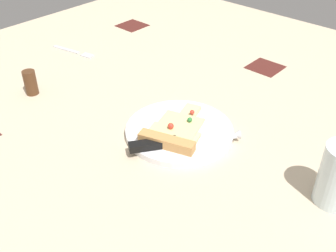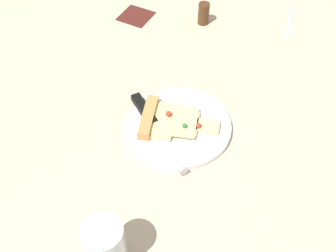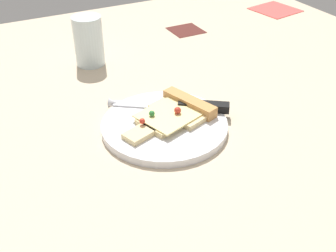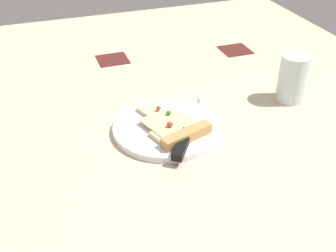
{
  "view_description": "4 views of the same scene",
  "coord_description": "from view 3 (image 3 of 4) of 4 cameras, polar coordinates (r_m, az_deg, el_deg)",
  "views": [
    {
      "loc": [
        -57.85,
        -52.94,
        52.55
      ],
      "look_at": [
        -6.53,
        -6.52,
        3.76
      ],
      "focal_mm": 42.8,
      "sensor_mm": 36.0,
      "label": 1
    },
    {
      "loc": [
        23.26,
        -62.0,
        71.88
      ],
      "look_at": [
        -3.84,
        -10.6,
        4.34
      ],
      "focal_mm": 44.19,
      "sensor_mm": 36.0,
      "label": 2
    },
    {
      "loc": [
        26.56,
        51.52,
        44.63
      ],
      "look_at": [
        -1.81,
        -2.92,
        3.31
      ],
      "focal_mm": 44.7,
      "sensor_mm": 36.0,
      "label": 3
    },
    {
      "loc": [
        -76.18,
        18.46,
        52.47
      ],
      "look_at": [
        -5.86,
        -6.19,
        3.14
      ],
      "focal_mm": 44.84,
      "sensor_mm": 36.0,
      "label": 4
    }
  ],
  "objects": [
    {
      "name": "pizza_slice",
      "position": [
        0.8,
        0.82,
        1.74
      ],
      "size": [
        18.97,
        13.93,
        2.62
      ],
      "rotation": [
        0.0,
        0.0,
        5.03
      ],
      "color": "beige",
      "rests_on": "plate"
    },
    {
      "name": "napkin",
      "position": [
        1.46,
        14.41,
        15.15
      ],
      "size": [
        14.9,
        14.9,
        0.4
      ],
      "primitive_type": "cube",
      "rotation": [
        0.0,
        0.0,
        0.16
      ],
      "color": "#E54C47",
      "rests_on": "ground_plane"
    },
    {
      "name": "drinking_glass",
      "position": [
        1.03,
        -10.98,
        11.28
      ],
      "size": [
        6.98,
        6.98,
        11.84
      ],
      "primitive_type": "cylinder",
      "color": "silver",
      "rests_on": "ground_plane"
    },
    {
      "name": "plate",
      "position": [
        0.79,
        -0.48,
        0.08
      ],
      "size": [
        23.79,
        23.79,
        1.46
      ],
      "primitive_type": "cylinder",
      "color": "silver",
      "rests_on": "ground_plane"
    },
    {
      "name": "ground_plane",
      "position": [
        0.74,
        -0.2,
        -4.57
      ],
      "size": [
        158.37,
        158.37,
        3.0
      ],
      "color": "#C6B293",
      "rests_on": "ground"
    },
    {
      "name": "knife",
      "position": [
        0.82,
        1.68,
        2.79
      ],
      "size": [
        20.93,
        15.39,
        2.45
      ],
      "rotation": [
        0.0,
        0.0,
        4.11
      ],
      "color": "silver",
      "rests_on": "plate"
    }
  ]
}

